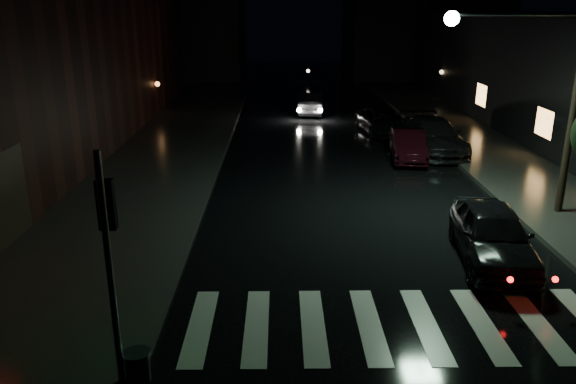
{
  "coord_description": "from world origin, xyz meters",
  "views": [
    {
      "loc": [
        0.52,
        -9.89,
        6.46
      ],
      "look_at": [
        0.73,
        4.68,
        1.6
      ],
      "focal_mm": 35.0,
      "sensor_mm": 36.0,
      "label": 1
    }
  ],
  "objects_px": {
    "parked_car_d": "(384,122)",
    "oncoming_car": "(312,103)",
    "parked_car_a": "(493,234)",
    "parked_car_c": "(433,136)",
    "parked_car_b": "(408,145)"
  },
  "relations": [
    {
      "from": "parked_car_a",
      "to": "parked_car_b",
      "type": "height_order",
      "value": "parked_car_a"
    },
    {
      "from": "parked_car_a",
      "to": "parked_car_b",
      "type": "distance_m",
      "value": 10.29
    },
    {
      "from": "parked_car_a",
      "to": "parked_car_d",
      "type": "bearing_deg",
      "value": 97.67
    },
    {
      "from": "parked_car_c",
      "to": "parked_car_d",
      "type": "height_order",
      "value": "parked_car_c"
    },
    {
      "from": "parked_car_a",
      "to": "parked_car_c",
      "type": "bearing_deg",
      "value": 90.21
    },
    {
      "from": "parked_car_d",
      "to": "oncoming_car",
      "type": "xyz_separation_m",
      "value": [
        -3.48,
        5.77,
        0.03
      ]
    },
    {
      "from": "parked_car_d",
      "to": "parked_car_b",
      "type": "bearing_deg",
      "value": -95.18
    },
    {
      "from": "oncoming_car",
      "to": "parked_car_b",
      "type": "bearing_deg",
      "value": 114.23
    },
    {
      "from": "parked_car_d",
      "to": "oncoming_car",
      "type": "distance_m",
      "value": 6.74
    },
    {
      "from": "parked_car_b",
      "to": "parked_car_c",
      "type": "height_order",
      "value": "parked_car_c"
    },
    {
      "from": "parked_car_a",
      "to": "parked_car_d",
      "type": "distance_m",
      "value": 15.52
    },
    {
      "from": "parked_car_b",
      "to": "oncoming_car",
      "type": "relative_size",
      "value": 0.95
    },
    {
      "from": "parked_car_a",
      "to": "parked_car_c",
      "type": "distance_m",
      "value": 11.65
    },
    {
      "from": "parked_car_b",
      "to": "parked_car_d",
      "type": "distance_m",
      "value": 5.23
    },
    {
      "from": "parked_car_a",
      "to": "parked_car_d",
      "type": "xyz_separation_m",
      "value": [
        -0.12,
        15.52,
        -0.1
      ]
    }
  ]
}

